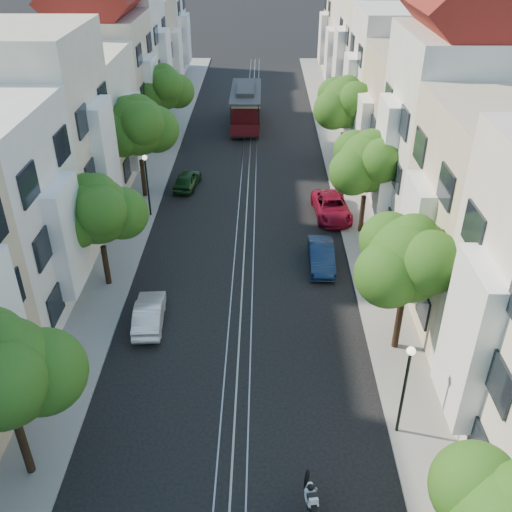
{
  "coord_description": "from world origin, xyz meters",
  "views": [
    {
      "loc": [
        1.04,
        -11.36,
        17.38
      ],
      "look_at": [
        0.74,
        13.47,
        2.2
      ],
      "focal_mm": 40.0,
      "sensor_mm": 36.0,
      "label": 1
    }
  ],
  "objects_px": {
    "cable_car": "(246,105)",
    "parked_car_e_far": "(332,207)",
    "tree_w_c": "(138,127)",
    "tree_e_d": "(346,104)",
    "lamp_west": "(147,177)",
    "parked_car_w_mid": "(149,313)",
    "tree_w_d": "(164,89)",
    "tree_w_b": "(99,212)",
    "sportbike_rider": "(311,498)",
    "tree_e_c": "(369,164)",
    "tree_w_a": "(3,375)",
    "tree_e_b": "(410,261)",
    "lamp_east": "(406,378)",
    "parked_car_e_mid": "(321,256)",
    "parked_car_w_far": "(187,179)"
  },
  "relations": [
    {
      "from": "tree_w_c",
      "to": "sportbike_rider",
      "type": "height_order",
      "value": "tree_w_c"
    },
    {
      "from": "cable_car",
      "to": "tree_w_c",
      "type": "bearing_deg",
      "value": -113.13
    },
    {
      "from": "sportbike_rider",
      "to": "parked_car_w_mid",
      "type": "distance_m",
      "value": 12.35
    },
    {
      "from": "parked_car_e_mid",
      "to": "cable_car",
      "type": "bearing_deg",
      "value": 101.9
    },
    {
      "from": "tree_e_c",
      "to": "parked_car_w_mid",
      "type": "height_order",
      "value": "tree_e_c"
    },
    {
      "from": "tree_w_a",
      "to": "sportbike_rider",
      "type": "bearing_deg",
      "value": -8.08
    },
    {
      "from": "tree_e_c",
      "to": "tree_e_d",
      "type": "xyz_separation_m",
      "value": [
        0.0,
        11.0,
        0.27
      ]
    },
    {
      "from": "cable_car",
      "to": "parked_car_e_mid",
      "type": "distance_m",
      "value": 24.99
    },
    {
      "from": "tree_w_a",
      "to": "tree_e_b",
      "type": "bearing_deg",
      "value": 25.92
    },
    {
      "from": "tree_e_c",
      "to": "lamp_west",
      "type": "relative_size",
      "value": 1.57
    },
    {
      "from": "lamp_west",
      "to": "cable_car",
      "type": "distance_m",
      "value": 19.41
    },
    {
      "from": "tree_e_b",
      "to": "cable_car",
      "type": "distance_m",
      "value": 32.59
    },
    {
      "from": "tree_e_d",
      "to": "lamp_east",
      "type": "bearing_deg",
      "value": -92.04
    },
    {
      "from": "tree_w_c",
      "to": "parked_car_e_mid",
      "type": "bearing_deg",
      "value": -37.77
    },
    {
      "from": "tree_e_d",
      "to": "parked_car_w_far",
      "type": "bearing_deg",
      "value": -159.58
    },
    {
      "from": "lamp_east",
      "to": "sportbike_rider",
      "type": "bearing_deg",
      "value": -136.29
    },
    {
      "from": "tree_e_d",
      "to": "parked_car_e_far",
      "type": "relative_size",
      "value": 1.45
    },
    {
      "from": "tree_e_c",
      "to": "sportbike_rider",
      "type": "relative_size",
      "value": 3.53
    },
    {
      "from": "lamp_west",
      "to": "parked_car_e_mid",
      "type": "relative_size",
      "value": 1.06
    },
    {
      "from": "tree_e_b",
      "to": "lamp_west",
      "type": "distance_m",
      "value": 18.9
    },
    {
      "from": "tree_w_b",
      "to": "sportbike_rider",
      "type": "height_order",
      "value": "tree_w_b"
    },
    {
      "from": "tree_w_a",
      "to": "lamp_west",
      "type": "bearing_deg",
      "value": 87.6
    },
    {
      "from": "tree_e_b",
      "to": "lamp_west",
      "type": "relative_size",
      "value": 1.61
    },
    {
      "from": "cable_car",
      "to": "parked_car_w_far",
      "type": "distance_m",
      "value": 14.47
    },
    {
      "from": "tree_e_d",
      "to": "cable_car",
      "type": "xyz_separation_m",
      "value": [
        -7.76,
        9.53,
        -2.9
      ]
    },
    {
      "from": "tree_e_c",
      "to": "parked_car_e_mid",
      "type": "xyz_separation_m",
      "value": [
        -2.86,
        -3.94,
        -3.95
      ]
    },
    {
      "from": "lamp_east",
      "to": "parked_car_e_far",
      "type": "xyz_separation_m",
      "value": [
        -0.7,
        18.2,
        -2.19
      ]
    },
    {
      "from": "cable_car",
      "to": "parked_car_e_far",
      "type": "relative_size",
      "value": 1.82
    },
    {
      "from": "tree_e_d",
      "to": "tree_w_d",
      "type": "bearing_deg",
      "value": 160.85
    },
    {
      "from": "tree_w_b",
      "to": "lamp_east",
      "type": "relative_size",
      "value": 1.51
    },
    {
      "from": "tree_w_c",
      "to": "parked_car_e_far",
      "type": "height_order",
      "value": "tree_w_c"
    },
    {
      "from": "tree_e_b",
      "to": "sportbike_rider",
      "type": "distance_m",
      "value": 10.38
    },
    {
      "from": "cable_car",
      "to": "parked_car_w_far",
      "type": "relative_size",
      "value": 2.36
    },
    {
      "from": "tree_e_c",
      "to": "parked_car_w_far",
      "type": "height_order",
      "value": "tree_e_c"
    },
    {
      "from": "tree_e_d",
      "to": "tree_e_c",
      "type": "bearing_deg",
      "value": -90.0
    },
    {
      "from": "parked_car_w_mid",
      "to": "parked_car_w_far",
      "type": "distance_m",
      "value": 15.97
    },
    {
      "from": "tree_w_b",
      "to": "cable_car",
      "type": "height_order",
      "value": "tree_w_b"
    },
    {
      "from": "tree_w_b",
      "to": "tree_w_d",
      "type": "relative_size",
      "value": 0.96
    },
    {
      "from": "tree_w_c",
      "to": "tree_w_d",
      "type": "xyz_separation_m",
      "value": [
        -0.0,
        11.0,
        -0.47
      ]
    },
    {
      "from": "tree_e_d",
      "to": "parked_car_w_far",
      "type": "xyz_separation_m",
      "value": [
        -11.66,
        -4.34,
        -4.24
      ]
    },
    {
      "from": "parked_car_e_far",
      "to": "parked_car_w_mid",
      "type": "bearing_deg",
      "value": -135.13
    },
    {
      "from": "tree_e_c",
      "to": "tree_w_c",
      "type": "distance_m",
      "value": 15.25
    },
    {
      "from": "tree_w_c",
      "to": "lamp_west",
      "type": "height_order",
      "value": "tree_w_c"
    },
    {
      "from": "tree_w_a",
      "to": "sportbike_rider",
      "type": "relative_size",
      "value": 3.62
    },
    {
      "from": "tree_e_b",
      "to": "tree_w_b",
      "type": "xyz_separation_m",
      "value": [
        -14.4,
        5.0,
        -0.34
      ]
    },
    {
      "from": "tree_w_b",
      "to": "sportbike_rider",
      "type": "distance_m",
      "value": 17.05
    },
    {
      "from": "tree_e_b",
      "to": "parked_car_e_far",
      "type": "distance_m",
      "value": 13.94
    },
    {
      "from": "lamp_west",
      "to": "parked_car_w_mid",
      "type": "relative_size",
      "value": 1.11
    },
    {
      "from": "lamp_east",
      "to": "cable_car",
      "type": "height_order",
      "value": "lamp_east"
    },
    {
      "from": "lamp_east",
      "to": "lamp_west",
      "type": "relative_size",
      "value": 1.0
    }
  ]
}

